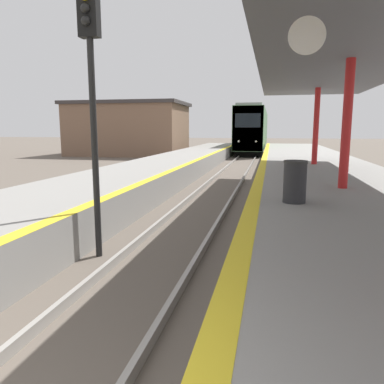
{
  "coord_description": "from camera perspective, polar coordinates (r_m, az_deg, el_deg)",
  "views": [
    {
      "loc": [
        1.99,
        -1.23,
        2.44
      ],
      "look_at": [
        -1.8,
        16.72,
        -0.66
      ],
      "focal_mm": 35.0,
      "sensor_mm": 36.0,
      "label": 1
    }
  ],
  "objects": [
    {
      "name": "station_building",
      "position": [
        36.13,
        -9.67,
        9.49
      ],
      "size": [
        10.74,
        6.91,
        4.88
      ],
      "color": "brown",
      "rests_on": "ground"
    },
    {
      "name": "train",
      "position": [
        43.15,
        9.42,
        9.35
      ],
      "size": [
        2.6,
        23.01,
        4.62
      ],
      "color": "black",
      "rests_on": "ground"
    },
    {
      "name": "station_canopy",
      "position": [
        10.69,
        23.11,
        18.54
      ],
      "size": [
        4.69,
        20.82,
        3.49
      ],
      "color": "red",
      "rests_on": "platform_right"
    },
    {
      "name": "trash_bin",
      "position": [
        8.15,
        15.41,
        1.55
      ],
      "size": [
        0.5,
        0.5,
        0.89
      ],
      "color": "#262628",
      "rests_on": "platform_right"
    },
    {
      "name": "signal_near",
      "position": [
        7.27,
        -15.12,
        17.04
      ],
      "size": [
        0.36,
        0.31,
        4.94
      ],
      "color": "black",
      "rests_on": "ground"
    }
  ]
}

